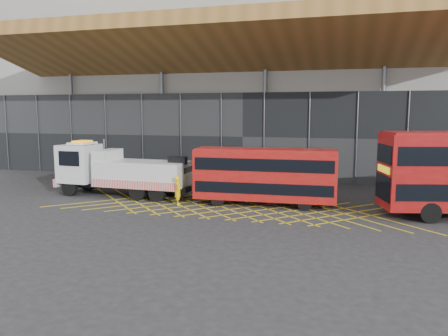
% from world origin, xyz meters
% --- Properties ---
extents(ground_plane, '(120.00, 120.00, 0.00)m').
position_xyz_m(ground_plane, '(0.00, 0.00, 0.00)').
color(ground_plane, '#242527').
extents(road_markings, '(24.76, 7.16, 0.01)m').
position_xyz_m(road_markings, '(4.00, 0.00, 0.01)').
color(road_markings, gold).
rests_on(road_markings, ground_plane).
extents(construction_building, '(55.00, 23.97, 18.00)m').
position_xyz_m(construction_building, '(1.92, 18.40, 8.98)').
color(construction_building, gray).
rests_on(construction_building, ground_plane).
extents(recovery_truck, '(12.00, 3.22, 4.18)m').
position_xyz_m(recovery_truck, '(-5.25, 1.44, 1.93)').
color(recovery_truck, black).
rests_on(recovery_truck, ground_plane).
extents(bus_towed, '(9.60, 2.65, 3.86)m').
position_xyz_m(bus_towed, '(5.95, 1.06, 2.15)').
color(bus_towed, '#9E0F0C').
rests_on(bus_towed, ground_plane).
extents(worker, '(0.72, 0.85, 1.97)m').
position_xyz_m(worker, '(0.27, -0.31, 0.98)').
color(worker, yellow).
rests_on(worker, ground_plane).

